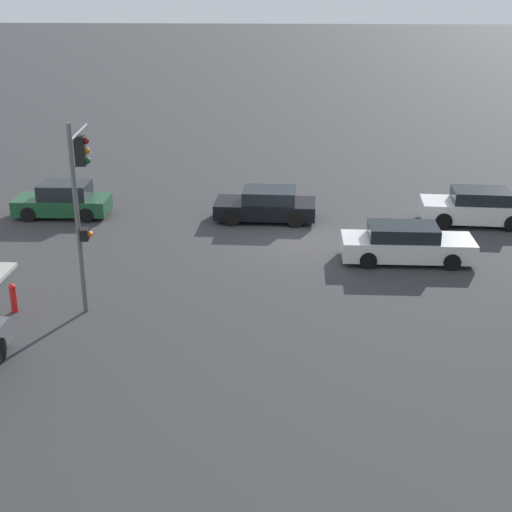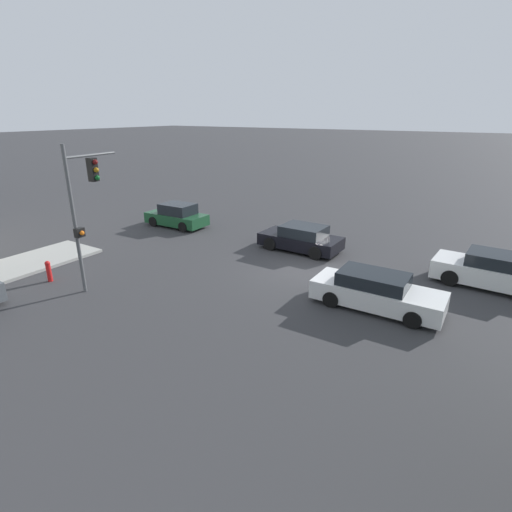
{
  "view_description": "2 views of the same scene",
  "coord_description": "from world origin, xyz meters",
  "px_view_note": "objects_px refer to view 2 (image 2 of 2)",
  "views": [
    {
      "loc": [
        -0.05,
        26.12,
        9.4
      ],
      "look_at": [
        1.22,
        4.61,
        1.07
      ],
      "focal_mm": 50.0,
      "sensor_mm": 36.0,
      "label": 1
    },
    {
      "loc": [
        -7.37,
        15.52,
        6.81
      ],
      "look_at": [
        0.19,
        3.58,
        1.7
      ],
      "focal_mm": 28.0,
      "sensor_mm": 36.0,
      "label": 2
    }
  ],
  "objects_px": {
    "crossing_car_3": "(301,238)",
    "fire_hydrant": "(49,270)",
    "traffic_signal": "(84,197)",
    "crossing_car_1": "(177,216)",
    "crossing_car_0": "(492,271)",
    "crossing_car_2": "(376,292)"
  },
  "relations": [
    {
      "from": "crossing_car_0",
      "to": "crossing_car_3",
      "type": "height_order",
      "value": "crossing_car_0"
    },
    {
      "from": "crossing_car_0",
      "to": "crossing_car_2",
      "type": "distance_m",
      "value": 5.61
    },
    {
      "from": "crossing_car_1",
      "to": "crossing_car_3",
      "type": "bearing_deg",
      "value": 178.8
    },
    {
      "from": "traffic_signal",
      "to": "fire_hydrant",
      "type": "xyz_separation_m",
      "value": [
        2.14,
        0.71,
        -3.24
      ]
    },
    {
      "from": "crossing_car_1",
      "to": "fire_hydrant",
      "type": "bearing_deg",
      "value": 97.42
    },
    {
      "from": "crossing_car_0",
      "to": "crossing_car_1",
      "type": "bearing_deg",
      "value": 3.14
    },
    {
      "from": "fire_hydrant",
      "to": "crossing_car_3",
      "type": "bearing_deg",
      "value": -127.55
    },
    {
      "from": "traffic_signal",
      "to": "fire_hydrant",
      "type": "bearing_deg",
      "value": -166.91
    },
    {
      "from": "crossing_car_0",
      "to": "crossing_car_3",
      "type": "distance_m",
      "value": 8.66
    },
    {
      "from": "traffic_signal",
      "to": "crossing_car_0",
      "type": "distance_m",
      "value": 16.55
    },
    {
      "from": "traffic_signal",
      "to": "crossing_car_3",
      "type": "relative_size",
      "value": 1.36
    },
    {
      "from": "crossing_car_0",
      "to": "fire_hydrant",
      "type": "height_order",
      "value": "crossing_car_0"
    },
    {
      "from": "crossing_car_2",
      "to": "fire_hydrant",
      "type": "xyz_separation_m",
      "value": [
        12.43,
        4.99,
        -0.15
      ]
    },
    {
      "from": "traffic_signal",
      "to": "crossing_car_1",
      "type": "xyz_separation_m",
      "value": [
        3.57,
        -8.69,
        -3.05
      ]
    },
    {
      "from": "traffic_signal",
      "to": "crossing_car_3",
      "type": "bearing_deg",
      "value": 54.46
    },
    {
      "from": "traffic_signal",
      "to": "crossing_car_0",
      "type": "height_order",
      "value": "traffic_signal"
    },
    {
      "from": "crossing_car_1",
      "to": "crossing_car_2",
      "type": "relative_size",
      "value": 0.85
    },
    {
      "from": "crossing_car_0",
      "to": "fire_hydrant",
      "type": "xyz_separation_m",
      "value": [
        15.89,
        9.41,
        -0.21
      ]
    },
    {
      "from": "crossing_car_3",
      "to": "fire_hydrant",
      "type": "bearing_deg",
      "value": 53.57
    },
    {
      "from": "crossing_car_3",
      "to": "crossing_car_2",
      "type": "bearing_deg",
      "value": 140.79
    },
    {
      "from": "crossing_car_0",
      "to": "crossing_car_1",
      "type": "height_order",
      "value": "crossing_car_1"
    },
    {
      "from": "crossing_car_3",
      "to": "traffic_signal",
      "type": "bearing_deg",
      "value": 60.79
    }
  ]
}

